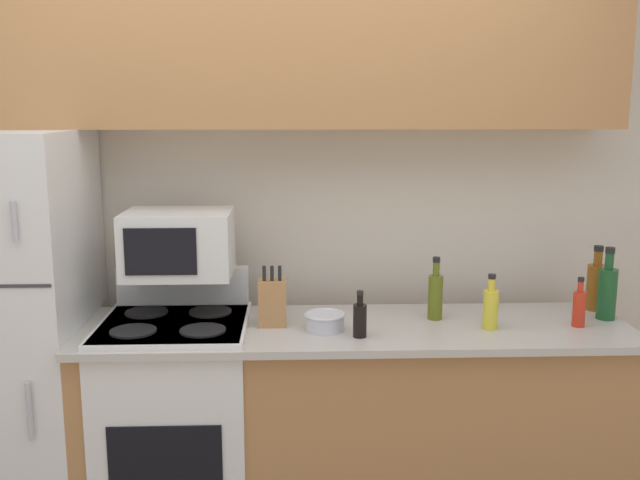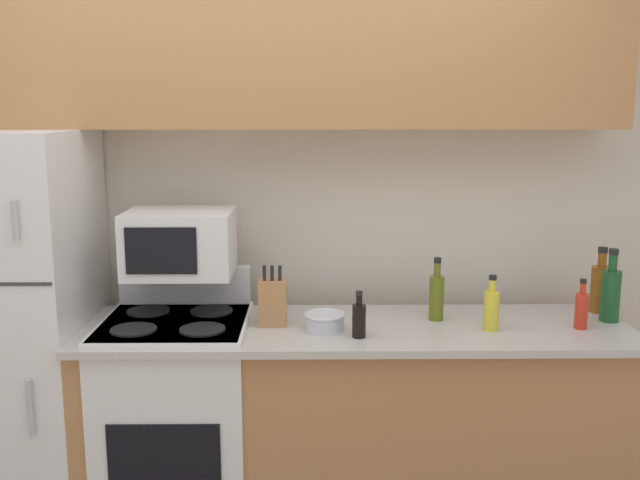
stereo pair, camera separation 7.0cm
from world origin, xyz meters
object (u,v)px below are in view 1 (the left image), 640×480
object	(u,v)px
knife_block	(272,302)
bottle_cooking_spray	(491,307)
bottle_whiskey	(596,285)
bottle_olive_oil	(435,295)
refrigerator	(7,337)
stove	(178,424)
bowl	(325,321)
bottle_wine_green	(607,291)
bottle_soy_sauce	(360,319)
bottle_hot_sauce	(579,307)
microwave	(179,243)

from	to	relation	value
knife_block	bottle_cooking_spray	size ratio (longest dim) A/B	1.11
bottle_whiskey	bottle_olive_oil	size ratio (longest dim) A/B	1.08
refrigerator	bottle_olive_oil	xyz separation A→B (m)	(1.74, -0.00, 0.16)
stove	bowl	world-z (taller)	stove
bowl	knife_block	bearing A→B (deg)	160.54
refrigerator	bottle_wine_green	xyz separation A→B (m)	(2.45, -0.03, 0.17)
knife_block	stove	bearing A→B (deg)	-179.11
bottle_olive_oil	bottle_wine_green	bearing A→B (deg)	-2.04
bottle_wine_green	bottle_soy_sauce	xyz separation A→B (m)	(-1.03, -0.20, -0.05)
bottle_cooking_spray	bottle_hot_sauce	xyz separation A→B (m)	(0.36, 0.02, -0.01)
stove	bottle_wine_green	bearing A→B (deg)	1.41
stove	knife_block	size ratio (longest dim) A/B	4.35
bottle_whiskey	stove	bearing A→B (deg)	-174.30
bottle_olive_oil	refrigerator	bearing A→B (deg)	179.96
stove	bottle_olive_oil	bearing A→B (deg)	3.71
bottle_cooking_spray	bottle_hot_sauce	distance (m)	0.36
knife_block	bottle_wine_green	xyz separation A→B (m)	(1.37, 0.04, 0.02)
bottle_hot_sauce	bottle_wine_green	bearing A→B (deg)	32.46
refrigerator	bottle_soy_sauce	xyz separation A→B (m)	(1.41, -0.22, 0.13)
bottle_whiskey	bottle_hot_sauce	bearing A→B (deg)	-125.46
bottle_olive_oil	bottle_hot_sauce	xyz separation A→B (m)	(0.55, -0.12, -0.02)
bottle_whiskey	bottle_wine_green	distance (m)	0.13
microwave	bottle_wine_green	distance (m)	1.76
bottle_hot_sauce	bottle_soy_sauce	distance (m)	0.89
refrigerator	bottle_hot_sauce	size ratio (longest dim) A/B	8.27
knife_block	bottle_hot_sauce	distance (m)	1.22
bottle_whiskey	bottle_olive_oil	world-z (taller)	bottle_whiskey
stove	bottle_hot_sauce	size ratio (longest dim) A/B	5.32
microwave	bottle_hot_sauce	distance (m)	1.62
bottle_whiskey	bottle_cooking_spray	xyz separation A→B (m)	(-0.52, -0.25, -0.02)
bottle_wine_green	bottle_hot_sauce	bearing A→B (deg)	-147.54
stove	bottle_hot_sauce	world-z (taller)	bottle_hot_sauce
knife_block	bottle_wine_green	bearing A→B (deg)	1.57
bottle_wine_green	bottle_soy_sauce	distance (m)	1.05
bottle_hot_sauce	refrigerator	bearing A→B (deg)	176.92
bowl	bottle_soy_sauce	size ratio (longest dim) A/B	0.90
stove	bottle_olive_oil	world-z (taller)	bottle_olive_oil
bottle_cooking_spray	stove	bearing A→B (deg)	176.79
microwave	bottle_wine_green	size ratio (longest dim) A/B	1.43
knife_block	bottle_whiskey	bearing A→B (deg)	7.06
bowl	bottle_cooking_spray	world-z (taller)	bottle_cooking_spray
knife_block	bowl	bearing A→B (deg)	-19.46
microwave	bottle_cooking_spray	bearing A→B (deg)	-8.17
stove	bottle_hot_sauce	distance (m)	1.68
bottle_cooking_spray	bottle_olive_oil	size ratio (longest dim) A/B	0.85
microwave	bowl	xyz separation A→B (m)	(0.58, -0.17, -0.28)
microwave	knife_block	world-z (taller)	microwave
refrigerator	bowl	distance (m)	1.29
bottle_whiskey	bottle_olive_oil	bearing A→B (deg)	-171.37
microwave	bottle_cooking_spray	distance (m)	1.27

